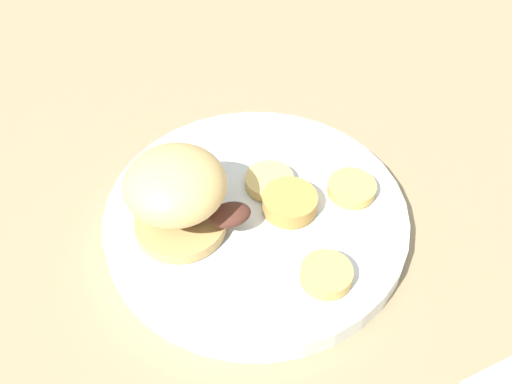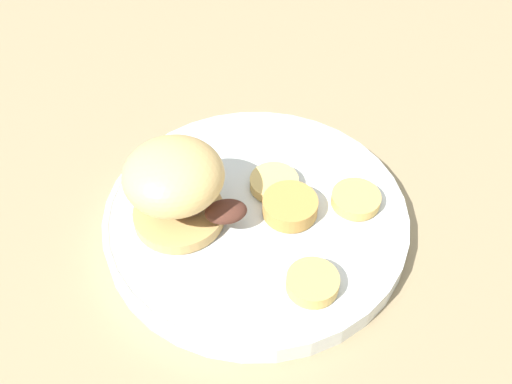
{
  "view_description": "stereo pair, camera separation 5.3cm",
  "coord_description": "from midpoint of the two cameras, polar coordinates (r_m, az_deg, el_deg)",
  "views": [
    {
      "loc": [
        -0.22,
        -0.28,
        0.44
      ],
      "look_at": [
        0.0,
        0.0,
        0.05
      ],
      "focal_mm": 42.0,
      "sensor_mm": 36.0,
      "label": 1
    },
    {
      "loc": [
        -0.17,
        -0.31,
        0.44
      ],
      "look_at": [
        0.0,
        0.0,
        0.05
      ],
      "focal_mm": 42.0,
      "sensor_mm": 36.0,
      "label": 2
    }
  ],
  "objects": [
    {
      "name": "ground_plane",
      "position": [
        0.57,
        -2.68,
        -3.4
      ],
      "size": [
        4.0,
        4.0,
        0.0
      ],
      "primitive_type": "plane",
      "color": "#937F5B"
    },
    {
      "name": "dinner_plate",
      "position": [
        0.56,
        -2.72,
        -2.58
      ],
      "size": [
        0.28,
        0.28,
        0.02
      ],
      "color": "silver",
      "rests_on": "ground_plane"
    },
    {
      "name": "potato_round_1",
      "position": [
        0.54,
        0.47,
        -1.16
      ],
      "size": [
        0.05,
        0.05,
        0.02
      ],
      "primitive_type": "cylinder",
      "color": "#BC8942",
      "rests_on": "dinner_plate"
    },
    {
      "name": "potato_round_0",
      "position": [
        0.5,
        3.78,
        -7.98
      ],
      "size": [
        0.04,
        0.04,
        0.01
      ],
      "primitive_type": "cylinder",
      "color": "tan",
      "rests_on": "dinner_plate"
    },
    {
      "name": "sandwich",
      "position": [
        0.51,
        -10.39,
        -0.34
      ],
      "size": [
        0.1,
        0.11,
        0.08
      ],
      "color": "tan",
      "rests_on": "dinner_plate"
    },
    {
      "name": "potato_round_3",
      "position": [
        0.56,
        6.47,
        0.22
      ],
      "size": [
        0.05,
        0.05,
        0.01
      ],
      "primitive_type": "cylinder",
      "color": "tan",
      "rests_on": "dinner_plate"
    },
    {
      "name": "potato_round_2",
      "position": [
        0.57,
        -1.4,
        0.9
      ],
      "size": [
        0.05,
        0.05,
        0.01
      ],
      "primitive_type": "cylinder",
      "color": "#DBB766",
      "rests_on": "dinner_plate"
    }
  ]
}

